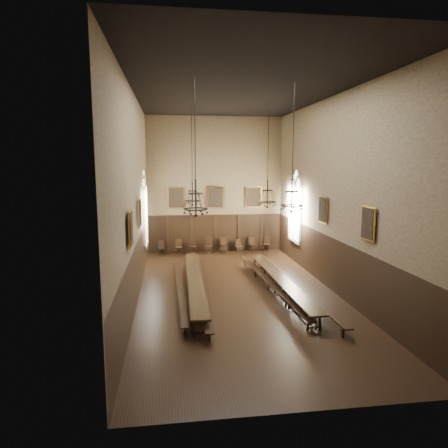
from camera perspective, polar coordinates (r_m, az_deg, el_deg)
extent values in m
cube|color=black|center=(18.71, 1.93, -9.89)|extent=(9.00, 18.00, 0.02)
cube|color=black|center=(18.00, 2.08, 18.47)|extent=(9.00, 18.00, 0.02)
cube|color=#856E52|center=(26.70, -1.27, 5.56)|extent=(9.00, 0.02, 9.00)
cube|color=#856E52|center=(9.10, 11.61, -0.61)|extent=(9.00, 0.02, 9.00)
cube|color=#856E52|center=(17.61, -12.65, 3.76)|extent=(0.02, 18.00, 9.00)
cube|color=#856E52|center=(19.08, 15.51, 4.02)|extent=(0.02, 18.00, 9.00)
cube|color=black|center=(18.38, -4.16, -7.79)|extent=(0.94, 9.97, 0.07)
cube|color=black|center=(18.72, 8.02, -7.66)|extent=(0.81, 9.48, 0.07)
cube|color=black|center=(18.35, -6.27, -9.00)|extent=(0.36, 9.14, 0.05)
cube|color=black|center=(18.19, -2.75, -8.98)|extent=(0.85, 10.09, 0.05)
cube|color=black|center=(19.12, 6.43, -8.15)|extent=(0.93, 10.08, 0.05)
cube|color=black|center=(18.99, 9.98, -8.26)|extent=(0.73, 10.77, 0.05)
cube|color=black|center=(26.63, -8.91, -3.40)|extent=(0.47, 0.47, 0.05)
cube|color=black|center=(26.75, -8.91, -2.82)|extent=(0.40, 0.11, 0.48)
cube|color=black|center=(26.53, -6.46, -3.33)|extent=(0.48, 0.48, 0.05)
cube|color=black|center=(26.66, -6.47, -2.72)|extent=(0.43, 0.10, 0.51)
cube|color=black|center=(26.60, -4.47, -3.24)|extent=(0.47, 0.47, 0.05)
cube|color=black|center=(26.73, -4.50, -2.62)|extent=(0.44, 0.08, 0.52)
cube|color=black|center=(26.66, -2.20, -3.16)|extent=(0.57, 0.57, 0.05)
cube|color=black|center=(26.80, -2.25, -2.51)|extent=(0.44, 0.17, 0.54)
cube|color=black|center=(26.79, -0.07, -3.12)|extent=(0.50, 0.50, 0.05)
cube|color=black|center=(26.93, -0.12, -2.49)|extent=(0.44, 0.10, 0.53)
cube|color=black|center=(26.96, 2.11, -3.18)|extent=(0.45, 0.45, 0.05)
cube|color=black|center=(27.07, 2.06, -2.63)|extent=(0.39, 0.11, 0.46)
cube|color=black|center=(27.20, 4.09, -2.98)|extent=(0.52, 0.52, 0.05)
cube|color=black|center=(27.33, 4.02, -2.38)|extent=(0.43, 0.14, 0.51)
cube|color=black|center=(27.41, 6.11, -2.93)|extent=(0.53, 0.53, 0.05)
cube|color=black|center=(27.54, 6.02, -2.33)|extent=(0.42, 0.16, 0.51)
cylinder|color=black|center=(20.11, -4.63, 11.70)|extent=(0.03, 0.03, 3.96)
torus|color=black|center=(20.17, -4.53, 3.32)|extent=(0.78, 0.78, 0.05)
torus|color=black|center=(20.13, -4.54, 4.75)|extent=(0.50, 0.50, 0.04)
cylinder|color=black|center=(20.13, -4.54, 4.49)|extent=(0.06, 0.06, 1.10)
cylinder|color=black|center=(20.60, 6.35, 11.73)|extent=(0.03, 0.03, 3.88)
torus|color=black|center=(20.67, 6.21, 3.14)|extent=(0.93, 0.93, 0.05)
torus|color=black|center=(20.62, 6.24, 4.81)|extent=(0.59, 0.59, 0.04)
cylinder|color=black|center=(20.63, 6.23, 4.51)|extent=(0.07, 0.07, 1.32)
cylinder|color=black|center=(14.99, -4.17, 13.37)|extent=(0.03, 0.03, 3.64)
torus|color=black|center=(15.03, -4.05, 2.14)|extent=(0.90, 0.90, 0.05)
torus|color=black|center=(14.98, -4.07, 4.36)|extent=(0.57, 0.57, 0.04)
cylinder|color=black|center=(14.99, -4.07, 3.96)|extent=(0.06, 0.06, 1.28)
cylinder|color=black|center=(15.95, 9.90, 12.97)|extent=(0.03, 0.03, 3.65)
torus|color=black|center=(15.98, 9.63, 2.60)|extent=(0.86, 0.86, 0.05)
torus|color=black|center=(15.94, 9.68, 4.59)|extent=(0.55, 0.55, 0.04)
cylinder|color=black|center=(15.94, 9.67, 4.23)|extent=(0.06, 0.06, 1.21)
cube|color=#C3852E|center=(26.46, -6.85, 3.74)|extent=(1.10, 0.12, 1.40)
cube|color=black|center=(26.46, -6.85, 3.74)|extent=(0.98, 0.02, 1.28)
cube|color=#C3852E|center=(26.63, -1.23, 3.83)|extent=(1.10, 0.12, 1.40)
cube|color=black|center=(26.63, -1.23, 3.83)|extent=(0.98, 0.02, 1.28)
cube|color=#C3852E|center=(27.05, 4.26, 3.88)|extent=(1.10, 0.12, 1.40)
cube|color=black|center=(27.05, 4.26, 3.88)|extent=(0.98, 0.02, 1.28)
cube|color=#C3852E|center=(18.67, -11.92, 1.58)|extent=(0.12, 1.00, 1.30)
cube|color=black|center=(18.67, -11.92, 1.58)|extent=(0.02, 0.88, 1.18)
cube|color=#C3852E|center=(14.23, -13.20, -0.63)|extent=(0.12, 1.00, 1.30)
cube|color=black|center=(14.23, -13.20, -0.63)|extent=(0.02, 0.88, 1.18)
cube|color=#C3852E|center=(20.03, 13.95, 1.98)|extent=(0.12, 1.00, 1.30)
cube|color=black|center=(20.03, 13.95, 1.98)|extent=(0.02, 0.88, 1.18)
cube|color=#C3852E|center=(15.97, 19.88, 0.08)|extent=(0.12, 1.00, 1.30)
cube|color=black|center=(15.97, 19.88, 0.08)|extent=(0.02, 0.88, 1.18)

